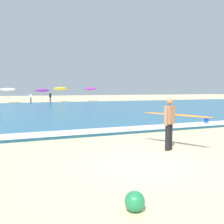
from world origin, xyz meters
The scene contains 11 objects.
ground_plane centered at (0.00, 0.00, 0.00)m, with size 160.00×160.00×0.00m, color beige.
sea centered at (0.00, 18.20, 0.07)m, with size 120.00×28.00×0.14m, color teal.
surf_foam centered at (0.00, 4.80, 0.15)m, with size 120.00×1.37×0.01m, color white.
surfer_with_board centered at (1.66, 1.07, 1.03)m, with size 1.49×2.52×1.73m.
beach_umbrella_2 centered at (-3.29, 34.57, 2.01)m, with size 2.19×2.21×2.30m.
beach_umbrella_3 centered at (1.51, 33.68, 1.88)m, with size 2.21×2.24×2.19m.
beach_umbrella_4 centered at (4.66, 35.72, 2.14)m, with size 2.16×2.20×2.49m.
beach_umbrella_5 centered at (9.71, 35.70, 2.15)m, with size 2.16×2.18×2.44m.
beachgoer_near_row_left centered at (2.57, 32.79, 0.84)m, with size 0.32×0.20×1.58m.
beachgoer_near_row_right centered at (-0.28, 32.42, 0.84)m, with size 0.32×0.20×1.58m.
beach_ball centered at (-1.57, -2.39, 0.17)m, with size 0.34×0.34×0.34m, color #23844C.
Camera 1 is at (-3.46, -5.98, 2.00)m, focal length 40.81 mm.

